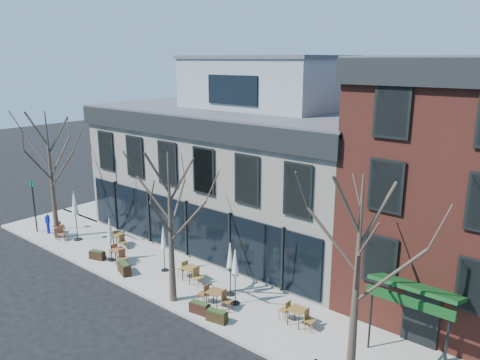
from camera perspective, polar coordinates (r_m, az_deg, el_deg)
The scene contains 25 objects.
ground at distance 27.14m, azimuth -6.27°, elevation -9.57°, with size 120.00×120.00×0.00m, color black.
sidewalk_front at distance 23.66m, azimuth -4.48°, elevation -13.14°, with size 33.50×4.70×0.15m, color gray.
sidewalk_side at distance 38.82m, azimuth -11.49°, elevation -2.17°, with size 4.50×12.00×0.15m, color gray.
corner_building at distance 29.16m, azimuth 0.74°, elevation 2.02°, with size 18.39×10.39×11.10m.
red_brick_building at distance 23.22m, azimuth 26.21°, elevation -0.46°, with size 8.20×11.78×11.18m.
tree_corner at distance 30.64m, azimuth -22.03°, elevation 0.64°, with size 3.93×3.98×7.92m.
tree_mid at distance 21.21m, azimuth -8.46°, elevation -5.63°, with size 3.50×3.55×7.04m.
tree_right at distance 16.06m, azimuth 14.04°, elevation -11.89°, with size 3.72×3.77×7.48m.
sign_pole at distance 32.80m, azimuth -23.82°, elevation -2.61°, with size 0.50×0.10×3.40m.
call_box at distance 32.52m, azimuth -22.38°, elevation -4.89°, with size 0.26×0.26×1.31m.
cafe_set_0 at distance 31.62m, azimuth -21.17°, elevation -5.76°, with size 1.75×0.99×0.90m.
cafe_set_1 at distance 29.17m, azimuth -14.56°, elevation -6.98°, with size 1.63×0.74×0.84m.
cafe_set_2 at distance 26.92m, azimuth -14.63°, elevation -8.75°, with size 1.77×0.81×0.91m.
cafe_set_3 at distance 24.11m, azimuth -6.06°, elevation -11.16°, with size 1.80×0.80×0.93m.
cafe_set_4 at distance 21.80m, azimuth -3.04°, elevation -14.03°, with size 1.82×0.81×0.94m.
cafe_set_5 at distance 20.61m, azimuth 6.96°, elevation -16.00°, with size 1.71×0.69×0.91m.
umbrella_0 at distance 30.28m, azimuth -19.50°, elevation -2.97°, with size 0.50×0.50×3.15m.
umbrella_1 at distance 26.76m, azimuth -15.59°, elevation -6.00°, with size 0.40×0.40×2.48m.
umbrella_2 at distance 24.92m, azimuth -9.31°, elevation -7.21°, with size 0.40×0.40×2.47m.
umbrella_3 at distance 22.14m, azimuth -1.20°, elevation -9.54°, with size 0.42×0.42×2.65m.
umbrella_4 at distance 21.36m, azimuth -0.60°, elevation -10.43°, with size 0.43×0.43×2.66m.
planter_0 at distance 27.71m, azimuth -17.01°, elevation -8.73°, with size 0.97×0.63×0.50m.
planter_1 at distance 25.62m, azimuth -13.93°, elevation -10.36°, with size 1.15×0.75×0.60m.
planter_2 at distance 21.46m, azimuth -4.94°, elevation -15.25°, with size 0.98×0.52×0.52m.
planter_3 at distance 20.82m, azimuth -2.85°, elevation -16.22°, with size 0.98×0.54×0.52m.
Camera 1 is at (17.99, -17.04, 11.06)m, focal length 35.00 mm.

